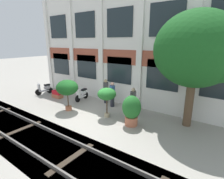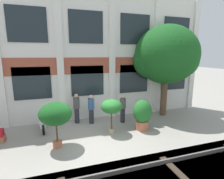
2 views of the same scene
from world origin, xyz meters
name	(u,v)px [view 1 (image 1 of 2)]	position (x,y,z in m)	size (l,w,h in m)	color
ground_plane	(93,116)	(0.00, 0.00, 0.00)	(80.00, 80.00, 0.00)	#9E998E
apartment_facade	(121,49)	(0.00, 2.91, 3.60)	(14.76, 0.64, 7.21)	silver
rail_tracks	(42,145)	(0.00, -3.20, -0.13)	(22.40, 2.80, 0.43)	#5B5449
broadleaf_tree	(195,52)	(4.57, 1.91, 3.60)	(3.89, 3.71, 5.42)	brown
potted_plant_fluted_column	(132,109)	(2.29, 0.32, 0.84)	(0.93, 0.93, 1.53)	#B76647
potted_plant_square_trough	(57,94)	(-4.38, 1.02, 0.26)	(0.83, 0.44, 0.55)	#B76647
potted_plant_low_pan	(107,95)	(0.70, 0.41, 1.29)	(1.01, 1.01, 1.65)	tan
potted_plant_terracotta_small	(67,88)	(-1.79, -0.16, 1.39)	(1.29, 1.29, 1.88)	#B76647
scooter_near_curb	(45,89)	(-5.94, 1.04, 0.44)	(0.59, 1.36, 0.98)	black
scooter_second_parked	(82,94)	(-2.47, 1.72, 0.44)	(0.50, 1.38, 0.98)	black
resident_by_doorway	(112,94)	(0.02, 1.89, 0.86)	(0.34, 0.49, 1.60)	#282833
resident_watching_tracks	(133,100)	(1.71, 1.52, 0.85)	(0.34, 0.53, 1.58)	#282833
resident_near_plants	(106,90)	(-0.72, 2.19, 0.88)	(0.34, 0.53, 1.64)	#282833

